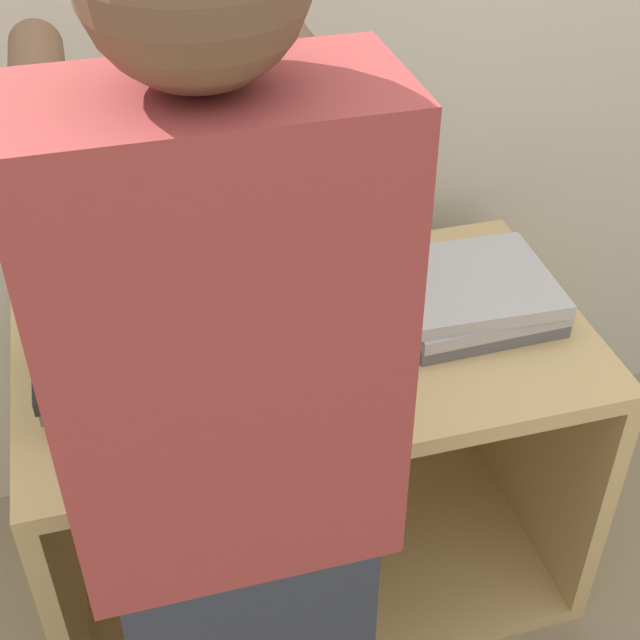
{
  "coord_description": "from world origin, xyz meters",
  "views": [
    {
      "loc": [
        -0.33,
        -0.98,
        1.75
      ],
      "look_at": [
        0.0,
        0.22,
        0.79
      ],
      "focal_mm": 50.0,
      "sensor_mm": 36.0,
      "label": 1
    }
  ],
  "objects": [
    {
      "name": "laptop_stack_left",
      "position": [
        -0.34,
        0.31,
        0.75
      ],
      "size": [
        0.33,
        0.29,
        0.16
      ],
      "color": "#B7B7BC",
      "rests_on": "cart"
    },
    {
      "name": "person",
      "position": [
        -0.23,
        -0.18,
        0.82
      ],
      "size": [
        0.4,
        0.53,
        1.63
      ],
      "color": "#2D3342",
      "rests_on": "ground_plane"
    },
    {
      "name": "laptop_open",
      "position": [
        0.0,
        0.37,
        0.73
      ],
      "size": [
        0.31,
        0.36,
        0.28
      ],
      "color": "#333338",
      "rests_on": "cart"
    },
    {
      "name": "laptop_stack_right",
      "position": [
        0.34,
        0.32,
        0.71
      ],
      "size": [
        0.32,
        0.28,
        0.08
      ],
      "color": "slate",
      "rests_on": "cart"
    },
    {
      "name": "inventory_tag",
      "position": [
        -0.34,
        0.25,
        0.84
      ],
      "size": [
        0.06,
        0.02,
        0.01
      ],
      "color": "red",
      "rests_on": "laptop_stack_left"
    },
    {
      "name": "cart",
      "position": [
        0.0,
        0.38,
        0.34
      ],
      "size": [
        1.1,
        0.63,
        0.67
      ],
      "color": "tan",
      "rests_on": "ground_plane"
    }
  ]
}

